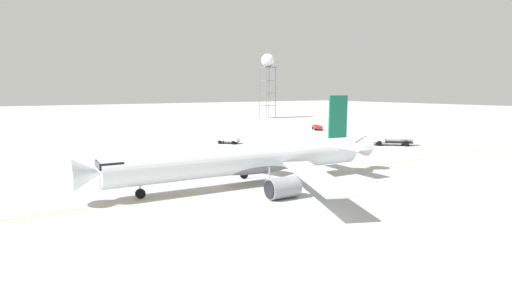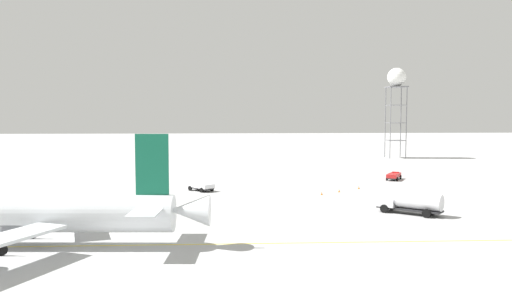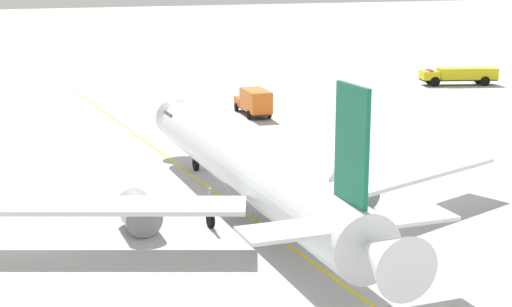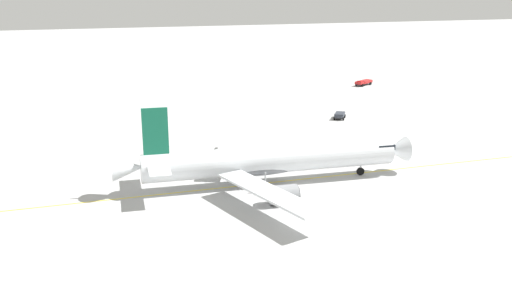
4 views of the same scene
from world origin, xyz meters
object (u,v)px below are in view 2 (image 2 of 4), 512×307
object	(u,v)px
fuel_tanker_truck	(412,202)
ops_pickup_truck_extra	(394,176)
safety_cone_far	(359,187)
radar_tower	(397,82)
airliner_main	(5,215)
pushback_tug_truck	(201,186)
safety_cone_near	(322,193)
safety_cone_mid	(339,191)

from	to	relation	value
fuel_tanker_truck	ops_pickup_truck_extra	size ratio (longest dim) A/B	1.35
ops_pickup_truck_extra	safety_cone_far	bearing A→B (deg)	168.82
fuel_tanker_truck	safety_cone_far	xyz separation A→B (m)	(-22.73, -0.85, -1.28)
ops_pickup_truck_extra	radar_tower	bearing A→B (deg)	10.24
airliner_main	fuel_tanker_truck	size ratio (longest dim) A/B	5.17
ops_pickup_truck_extra	fuel_tanker_truck	bearing A→B (deg)	-165.76
pushback_tug_truck	safety_cone_near	distance (m)	20.25
safety_cone_mid	airliner_main	bearing A→B (deg)	-51.06
ops_pickup_truck_extra	safety_cone_near	xyz separation A→B (m)	(18.12, -17.98, -0.53)
fuel_tanker_truck	ops_pickup_truck_extra	xyz separation A→B (m)	(-34.70, 9.42, -0.75)
safety_cone_mid	safety_cone_far	world-z (taller)	same
pushback_tug_truck	safety_cone_mid	xyz separation A→B (m)	(2.86, 22.90, -0.53)
radar_tower	safety_cone_mid	size ratio (longest dim) A/B	48.49
radar_tower	safety_cone_far	bearing A→B (deg)	-23.99
radar_tower	safety_cone_mid	distance (m)	76.94
ops_pickup_truck_extra	safety_cone_far	xyz separation A→B (m)	(11.97, -10.26, -0.53)
safety_cone_mid	safety_cone_far	bearing A→B (deg)	128.55
fuel_tanker_truck	radar_tower	xyz separation A→B (m)	(-85.55, 27.12, 21.04)
airliner_main	ops_pickup_truck_extra	xyz separation A→B (m)	(-48.09, 55.02, -2.28)
ops_pickup_truck_extra	safety_cone_mid	size ratio (longest dim) A/B	10.46
safety_cone_near	safety_cone_far	distance (m)	9.87
fuel_tanker_truck	safety_cone_near	size ratio (longest dim) A/B	14.16
pushback_tug_truck	radar_tower	distance (m)	86.75
ops_pickup_truck_extra	safety_cone_mid	world-z (taller)	ops_pickup_truck_extra
safety_cone_near	safety_cone_mid	world-z (taller)	same
fuel_tanker_truck	radar_tower	world-z (taller)	radar_tower
airliner_main	safety_cone_far	xyz separation A→B (m)	(-36.12, 44.75, -2.81)
safety_cone_far	pushback_tug_truck	bearing A→B (deg)	-88.89
radar_tower	ops_pickup_truck_extra	bearing A→B (deg)	-19.19
airliner_main	ops_pickup_truck_extra	size ratio (longest dim) A/B	7.00
safety_cone_mid	safety_cone_far	size ratio (longest dim) A/B	1.00
fuel_tanker_truck	ops_pickup_truck_extra	world-z (taller)	fuel_tanker_truck
ops_pickup_truck_extra	pushback_tug_truck	bearing A→B (deg)	137.90
ops_pickup_truck_extra	airliner_main	bearing A→B (deg)	160.59
safety_cone_mid	pushback_tug_truck	bearing A→B (deg)	-97.13
airliner_main	safety_cone_near	distance (m)	47.72
ops_pickup_truck_extra	radar_tower	distance (m)	58.08
fuel_tanker_truck	pushback_tug_truck	distance (m)	35.74
airliner_main	safety_cone_mid	xyz separation A→B (m)	(-32.73, 40.49, -2.81)
pushback_tug_truck	safety_cone_near	xyz separation A→B (m)	(5.62, 19.44, -0.53)
fuel_tanker_truck	safety_cone_far	size ratio (longest dim) A/B	14.16
ops_pickup_truck_extra	safety_cone_mid	bearing A→B (deg)	166.05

